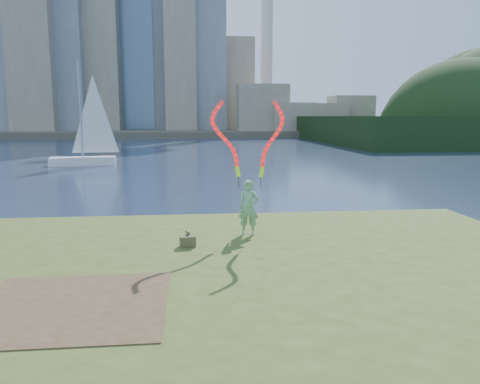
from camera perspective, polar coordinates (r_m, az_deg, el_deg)
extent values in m
plane|color=#18253E|center=(11.61, -5.03, -10.76)|extent=(320.00, 320.00, 0.00)
cube|color=#3B4B1B|center=(9.24, -4.76, -15.17)|extent=(20.00, 18.00, 0.30)
cube|color=#3B4B1B|center=(9.42, -4.82, -13.03)|extent=(17.00, 15.00, 0.30)
cube|color=#3B4B1B|center=(9.51, -4.87, -11.18)|extent=(14.00, 12.00, 0.30)
cube|color=#47331E|center=(8.59, -19.95, -12.88)|extent=(3.20, 3.00, 0.02)
cube|color=#494436|center=(105.97, -5.94, 7.33)|extent=(320.00, 40.00, 1.20)
cylinder|color=silver|center=(117.34, 3.32, 22.10)|extent=(2.80, 2.80, 58.00)
imported|color=#197B26|center=(12.53, 1.06, -1.93)|extent=(0.60, 0.46, 1.48)
cylinder|color=black|center=(12.54, -0.15, 1.25)|extent=(0.02, 0.02, 0.30)
cylinder|color=black|center=(12.49, 2.55, 1.21)|extent=(0.02, 0.02, 0.30)
cube|color=#3D4322|center=(11.58, -6.39, -6.00)|extent=(0.41, 0.31, 0.27)
cylinder|color=#3D4322|center=(11.71, -6.40, -4.93)|extent=(0.13, 0.26, 0.09)
cube|color=white|center=(40.47, -18.57, 3.55)|extent=(5.35, 2.33, 0.72)
cylinder|color=gray|center=(40.31, -18.87, 9.26)|extent=(0.14, 0.14, 7.87)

